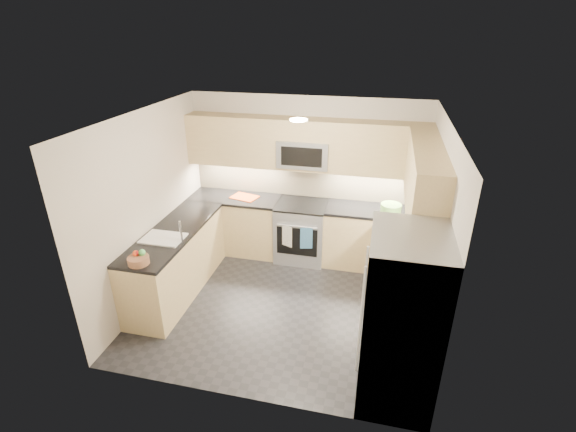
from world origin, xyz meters
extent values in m
cube|color=#222227|center=(0.00, 0.00, 0.00)|extent=(3.60, 3.20, 0.00)
cube|color=beige|center=(0.00, 0.00, 2.50)|extent=(3.60, 3.20, 0.02)
cube|color=beige|center=(0.00, 1.60, 1.25)|extent=(3.60, 0.02, 2.50)
cube|color=beige|center=(0.00, -1.60, 1.25)|extent=(3.60, 0.02, 2.50)
cube|color=beige|center=(-1.80, 0.00, 1.25)|extent=(0.02, 3.20, 2.50)
cube|color=beige|center=(1.80, 0.00, 1.25)|extent=(0.02, 3.20, 2.50)
cube|color=#D7BA81|center=(-1.09, 1.30, 0.45)|extent=(1.42, 0.60, 0.90)
cube|color=#D7BA81|center=(1.09, 1.30, 0.45)|extent=(1.42, 0.60, 0.90)
cube|color=#D7BA81|center=(1.50, 0.15, 0.45)|extent=(0.60, 1.70, 0.90)
cube|color=#D7BA81|center=(-1.50, 0.00, 0.45)|extent=(0.60, 2.00, 0.90)
cube|color=black|center=(-1.09, 1.30, 0.92)|extent=(1.42, 0.63, 0.04)
cube|color=black|center=(1.09, 1.30, 0.92)|extent=(1.42, 0.63, 0.04)
cube|color=black|center=(1.50, 0.15, 0.92)|extent=(0.63, 1.70, 0.04)
cube|color=black|center=(-1.50, 0.00, 0.92)|extent=(0.63, 2.00, 0.04)
cube|color=#D7BA81|center=(0.00, 1.43, 1.83)|extent=(3.60, 0.35, 0.75)
cube|color=#D7BA81|center=(1.62, 0.28, 1.83)|extent=(0.35, 1.95, 0.75)
cube|color=tan|center=(0.00, 1.60, 1.20)|extent=(3.60, 0.01, 0.51)
cube|color=tan|center=(1.80, 0.45, 1.20)|extent=(0.01, 2.30, 0.51)
cube|color=#A9ABB1|center=(0.00, 1.28, 0.46)|extent=(0.76, 0.65, 0.91)
cube|color=black|center=(0.00, 1.28, 0.92)|extent=(0.76, 0.65, 0.03)
cube|color=black|center=(0.00, 0.95, 0.45)|extent=(0.62, 0.02, 0.45)
cylinder|color=#B2B5BA|center=(0.00, 0.93, 0.72)|extent=(0.60, 0.02, 0.02)
cube|color=#929499|center=(0.00, 1.40, 1.70)|extent=(0.76, 0.40, 0.40)
cube|color=black|center=(0.00, 1.20, 1.70)|extent=(0.60, 0.01, 0.28)
cube|color=#909497|center=(1.45, -1.15, 0.90)|extent=(0.70, 0.90, 1.80)
cylinder|color=#B2B5BA|center=(1.08, -1.33, 0.95)|extent=(0.02, 0.02, 1.20)
cylinder|color=#B2B5BA|center=(1.08, -0.97, 0.95)|extent=(0.02, 0.02, 1.20)
cube|color=white|center=(-1.50, -0.25, 0.88)|extent=(0.52, 0.38, 0.16)
cylinder|color=silver|center=(-1.24, -0.25, 1.08)|extent=(0.03, 0.03, 0.28)
cylinder|color=#71B14C|center=(1.32, 1.16, 1.02)|extent=(0.31, 0.31, 0.17)
cube|color=#D74714|center=(-0.93, 1.31, 0.95)|extent=(0.46, 0.37, 0.01)
cylinder|color=#9A6648|center=(-1.48, -0.86, 0.98)|extent=(0.26, 0.26, 0.09)
sphere|color=#9D1311|center=(-1.51, -0.83, 1.05)|extent=(0.06, 0.06, 0.06)
sphere|color=#4AAD54|center=(-1.46, -0.80, 1.05)|extent=(0.08, 0.08, 0.08)
cube|color=white|center=(-0.14, 0.91, 0.55)|extent=(0.17, 0.09, 0.34)
cube|color=#32608A|center=(0.15, 0.91, 0.55)|extent=(0.18, 0.06, 0.34)
sphere|color=#FE511C|center=(-1.52, -0.83, 1.05)|extent=(0.07, 0.07, 0.07)
camera|label=1|loc=(1.12, -4.47, 3.46)|focal=26.00mm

